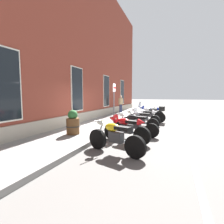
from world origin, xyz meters
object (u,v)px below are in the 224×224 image
(motorcycle_black_naked, at_px, (134,125))
(barrel_planter, at_px, (73,123))
(motorcycle_yellow_naked, at_px, (114,137))
(motorcycle_silver_touring, at_px, (150,114))
(pedestrian_tan_coat, at_px, (121,103))
(motorcycle_white_sport, at_px, (142,115))
(parking_sign, at_px, (114,98))
(motorcycle_grey_naked, at_px, (139,120))
(motorcycle_red_sport, at_px, (124,127))
(motorcycle_blue_sport, at_px, (149,112))

(motorcycle_black_naked, bearing_deg, barrel_planter, 118.56)
(motorcycle_yellow_naked, xyz_separation_m, motorcycle_silver_touring, (6.65, -0.17, 0.08))
(pedestrian_tan_coat, bearing_deg, motorcycle_black_naked, -158.81)
(motorcycle_white_sport, distance_m, motorcycle_silver_touring, 1.29)
(parking_sign, bearing_deg, motorcycle_grey_naked, -102.82)
(motorcycle_white_sport, bearing_deg, motorcycle_grey_naked, -175.02)
(motorcycle_yellow_naked, relative_size, motorcycle_silver_touring, 0.93)
(motorcycle_yellow_naked, height_order, motorcycle_red_sport, motorcycle_red_sport)
(motorcycle_black_naked, height_order, motorcycle_grey_naked, same)
(motorcycle_grey_naked, distance_m, motorcycle_blue_sport, 4.03)
(motorcycle_blue_sport, distance_m, parking_sign, 4.09)
(motorcycle_red_sport, relative_size, motorcycle_blue_sport, 0.96)
(motorcycle_grey_naked, relative_size, motorcycle_silver_touring, 0.93)
(motorcycle_silver_touring, distance_m, pedestrian_tan_coat, 4.78)
(motorcycle_black_naked, bearing_deg, motorcycle_silver_touring, -1.95)
(motorcycle_red_sport, bearing_deg, motorcycle_yellow_naked, -176.05)
(motorcycle_grey_naked, height_order, motorcycle_blue_sport, motorcycle_blue_sport)
(pedestrian_tan_coat, bearing_deg, motorcycle_red_sport, -162.01)
(motorcycle_yellow_naked, relative_size, motorcycle_red_sport, 1.02)
(motorcycle_grey_naked, bearing_deg, motorcycle_white_sport, 4.98)
(motorcycle_black_naked, distance_m, motorcycle_blue_sport, 5.48)
(motorcycle_red_sport, xyz_separation_m, parking_sign, (2.89, 1.42, 1.07))
(barrel_planter, bearing_deg, motorcycle_white_sport, -26.59)
(motorcycle_grey_naked, distance_m, motorcycle_silver_touring, 2.73)
(motorcycle_grey_naked, height_order, motorcycle_silver_touring, motorcycle_silver_touring)
(motorcycle_blue_sport, bearing_deg, motorcycle_white_sport, 179.11)
(parking_sign, bearing_deg, motorcycle_black_naked, -139.10)
(motorcycle_grey_naked, bearing_deg, barrel_planter, 140.53)
(motorcycle_yellow_naked, bearing_deg, motorcycle_white_sport, 1.71)
(motorcycle_yellow_naked, height_order, barrel_planter, barrel_planter)
(motorcycle_red_sport, height_order, motorcycle_black_naked, motorcycle_red_sport)
(motorcycle_red_sport, bearing_deg, motorcycle_white_sport, 0.94)
(motorcycle_silver_touring, relative_size, barrel_planter, 2.15)
(motorcycle_black_naked, height_order, motorcycle_blue_sport, motorcycle_blue_sport)
(motorcycle_yellow_naked, height_order, pedestrian_tan_coat, pedestrian_tan_coat)
(motorcycle_yellow_naked, height_order, motorcycle_black_naked, motorcycle_black_naked)
(motorcycle_blue_sport, bearing_deg, motorcycle_silver_touring, -167.26)
(motorcycle_red_sport, relative_size, motorcycle_silver_touring, 0.91)
(motorcycle_blue_sport, bearing_deg, barrel_planter, 162.45)
(motorcycle_grey_naked, relative_size, pedestrian_tan_coat, 1.26)
(parking_sign, bearing_deg, motorcycle_silver_touring, -35.31)
(motorcycle_yellow_naked, bearing_deg, parking_sign, 19.52)
(motorcycle_yellow_naked, distance_m, pedestrian_tan_coat, 10.66)
(motorcycle_black_naked, xyz_separation_m, motorcycle_white_sport, (2.92, 0.19, 0.08))
(motorcycle_white_sport, height_order, motorcycle_blue_sport, motorcycle_white_sport)
(motorcycle_silver_touring, relative_size, motorcycle_blue_sport, 1.05)
(motorcycle_yellow_naked, distance_m, barrel_planter, 2.57)
(pedestrian_tan_coat, height_order, parking_sign, parking_sign)
(motorcycle_grey_naked, bearing_deg, motorcycle_blue_sport, 1.27)
(pedestrian_tan_coat, bearing_deg, motorcycle_grey_naked, -154.99)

